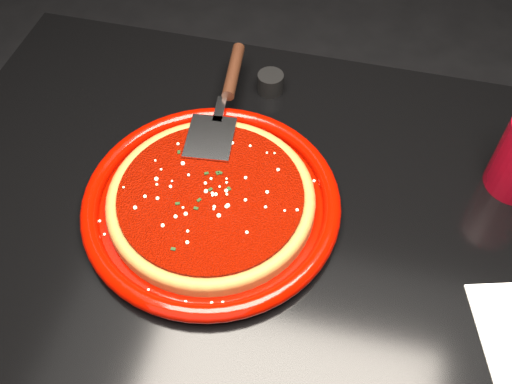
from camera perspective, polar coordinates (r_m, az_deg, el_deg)
table at (r=1.16m, az=3.34°, el=-14.61°), size 1.20×0.80×0.75m
plate at (r=0.84m, az=-4.47°, el=-1.05°), size 0.42×0.42×0.03m
pizza_crust at (r=0.84m, az=-4.49°, el=-0.87°), size 0.33×0.33×0.02m
pizza_crust_rim at (r=0.83m, az=-4.52°, el=-0.56°), size 0.33×0.33×0.02m
pizza_sauce at (r=0.83m, az=-4.55°, el=-0.34°), size 0.29×0.29×0.01m
parmesan_dusting at (r=0.82m, az=-4.58°, el=-0.02°), size 0.26×0.26×0.01m
basil_flecks at (r=0.82m, az=-4.57°, el=-0.07°), size 0.24×0.24×0.00m
pizza_server at (r=0.93m, az=-3.22°, el=9.15°), size 0.12×0.31×0.02m
ramekin at (r=1.01m, az=1.46°, el=10.88°), size 0.05×0.05×0.03m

